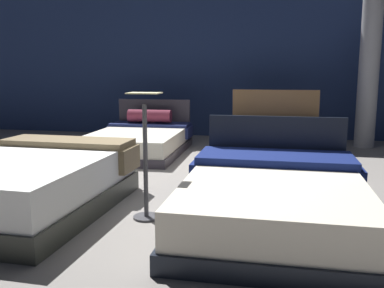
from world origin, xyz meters
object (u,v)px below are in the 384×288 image
at_px(bed_0, 31,184).
at_px(bed_3, 274,143).
at_px(bed_2, 139,140).
at_px(support_pillar, 371,46).
at_px(price_sign, 146,170).
at_px(bed_1, 274,199).

height_order(bed_0, bed_3, bed_3).
distance_m(bed_2, support_pillar, 4.24).
bearing_deg(price_sign, support_pillar, 58.55).
height_order(bed_2, support_pillar, support_pillar).
bearing_deg(bed_2, support_pillar, 18.27).
relative_size(bed_0, bed_1, 0.97).
bearing_deg(bed_2, bed_1, -54.35).
bearing_deg(support_pillar, bed_2, -160.36).
height_order(bed_2, bed_3, bed_3).
bearing_deg(bed_3, bed_1, -89.85).
relative_size(bed_2, bed_3, 0.99).
bearing_deg(bed_1, bed_3, 90.59).
xyz_separation_m(bed_1, support_pillar, (1.51, 4.25, 1.52)).
bearing_deg(price_sign, bed_1, 3.40).
bearing_deg(bed_2, bed_0, -92.46).
xyz_separation_m(price_sign, support_pillar, (2.64, 4.31, 1.31)).
bearing_deg(bed_3, price_sign, -111.14).
relative_size(bed_0, bed_2, 0.97).
bearing_deg(bed_3, support_pillar, 41.78).
height_order(bed_1, bed_3, bed_3).
height_order(bed_3, price_sign, price_sign).
relative_size(bed_1, price_sign, 1.87).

